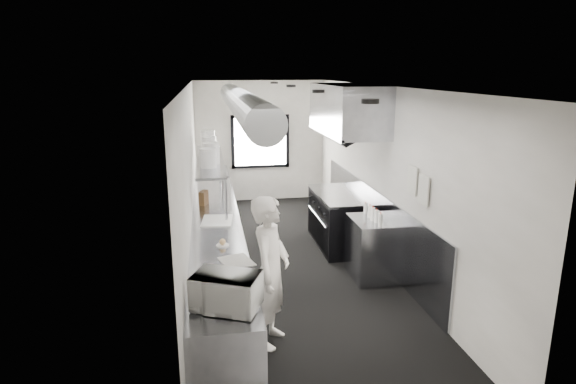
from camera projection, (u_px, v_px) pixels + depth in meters
name	position (u px, v px, depth m)	size (l,w,h in m)	color
floor	(289.00, 263.00, 7.75)	(3.00, 8.00, 0.01)	black
ceiling	(290.00, 86.00, 7.06)	(3.00, 8.00, 0.01)	silver
wall_back	(260.00, 142.00, 11.23)	(3.00, 0.02, 2.80)	silver
wall_front	(381.00, 296.00, 3.59)	(3.00, 0.02, 2.80)	silver
wall_left	(191.00, 183.00, 7.16)	(0.02, 8.00, 2.80)	silver
wall_right	(382.00, 175.00, 7.65)	(0.02, 8.00, 2.80)	silver
wall_cladding	(372.00, 221.00, 8.15)	(0.03, 5.50, 1.10)	gray
hvac_duct	(240.00, 102.00, 7.39)	(0.40, 0.40, 6.40)	#959A9D
service_window	(260.00, 142.00, 11.19)	(1.36, 0.05, 1.25)	white
exhaust_hood	(347.00, 109.00, 8.01)	(0.81, 2.20, 0.88)	gray
prep_counter	(218.00, 253.00, 6.98)	(0.70, 6.00, 0.90)	gray
pass_shelf	(210.00, 161.00, 8.13)	(0.45, 3.00, 0.68)	gray
range	(341.00, 219.00, 8.48)	(0.88, 1.60, 0.94)	black
bottle_station	(373.00, 248.00, 7.16)	(0.65, 0.80, 0.90)	gray
far_work_table	(213.00, 191.00, 10.51)	(0.70, 1.20, 0.90)	gray
notice_sheet_a	(412.00, 180.00, 6.45)	(0.02, 0.28, 0.38)	beige
notice_sheet_b	(424.00, 190.00, 6.13)	(0.02, 0.28, 0.38)	beige
line_cook	(270.00, 272.00, 5.33)	(0.63, 0.41, 1.73)	silver
microwave	(226.00, 291.00, 4.40)	(0.55, 0.42, 0.33)	white
deli_tub_a	(210.00, 278.00, 4.97)	(0.15, 0.15, 0.11)	silver
deli_tub_b	(202.00, 277.00, 4.99)	(0.13, 0.13, 0.09)	silver
newspaper	(237.00, 261.00, 5.50)	(0.33, 0.41, 0.01)	silver
small_plate	(223.00, 245.00, 6.00)	(0.17, 0.17, 0.01)	white
pastry	(223.00, 242.00, 5.99)	(0.08, 0.08, 0.08)	tan
cutting_board	(217.00, 221.00, 6.97)	(0.43, 0.57, 0.02)	silver
knife_block	(204.00, 198.00, 7.81)	(0.09, 0.21, 0.23)	#53351D
plate_stack_a	(208.00, 158.00, 7.38)	(0.26, 0.26, 0.30)	white
plate_stack_b	(211.00, 153.00, 7.67)	(0.26, 0.26, 0.34)	white
plate_stack_c	(209.00, 146.00, 8.37)	(0.24, 0.24, 0.34)	white
plate_stack_d	(208.00, 141.00, 8.79)	(0.25, 0.25, 0.39)	white
squeeze_bottle_a	(380.00, 220.00, 6.72)	(0.06, 0.06, 0.19)	silver
squeeze_bottle_b	(376.00, 216.00, 6.89)	(0.06, 0.06, 0.18)	silver
squeeze_bottle_c	(373.00, 214.00, 6.99)	(0.06, 0.06, 0.19)	silver
squeeze_bottle_d	(370.00, 211.00, 7.13)	(0.06, 0.06, 0.19)	silver
squeeze_bottle_e	(365.00, 208.00, 7.35)	(0.06, 0.06, 0.17)	silver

